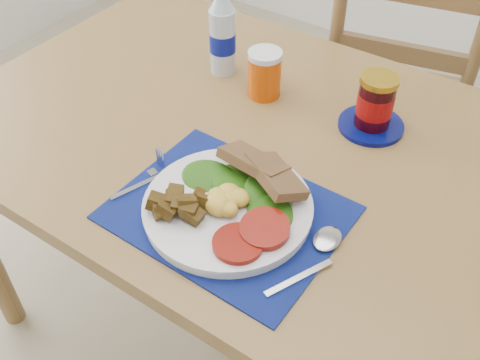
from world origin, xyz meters
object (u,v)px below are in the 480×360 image
(breakfast_plate, at_px, (224,204))
(water_bottle, at_px, (222,36))
(juice_glass, at_px, (264,75))
(jam_on_saucer, at_px, (375,106))
(chair_far, at_px, (399,77))

(breakfast_plate, bearing_deg, water_bottle, 139.71)
(water_bottle, height_order, juice_glass, water_bottle)
(water_bottle, distance_m, jam_on_saucer, 0.40)
(chair_far, bearing_deg, breakfast_plate, 77.09)
(juice_glass, bearing_deg, jam_on_saucer, 5.49)
(breakfast_plate, distance_m, jam_on_saucer, 0.41)
(chair_far, distance_m, water_bottle, 0.63)
(chair_far, bearing_deg, jam_on_saucer, 89.69)
(water_bottle, bearing_deg, jam_on_saucer, -0.59)
(chair_far, xyz_separation_m, jam_on_saucer, (0.10, -0.49, 0.23))
(water_bottle, bearing_deg, breakfast_plate, -54.34)
(chair_far, distance_m, breakfast_plate, 0.91)
(breakfast_plate, bearing_deg, jam_on_saucer, 87.70)
(breakfast_plate, height_order, juice_glass, juice_glass)
(breakfast_plate, bearing_deg, juice_glass, 125.75)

